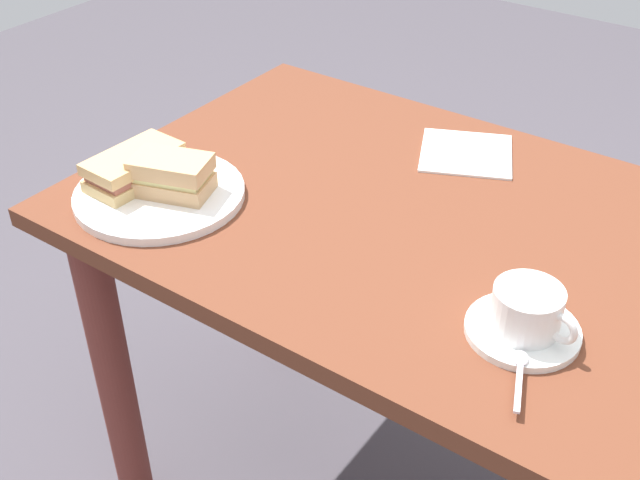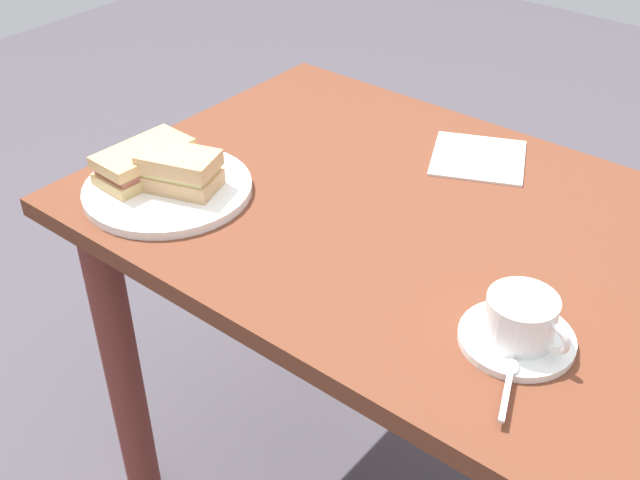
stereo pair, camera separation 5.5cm
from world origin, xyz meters
TOP-DOWN VIEW (x-y plane):
  - dining_table at (0.00, 0.00)m, footprint 1.24×0.68m
  - sandwich_plate at (0.46, 0.19)m, footprint 0.26×0.26m
  - sandwich_front at (0.43, 0.18)m, footprint 0.13×0.10m
  - sandwich_back at (0.51, 0.19)m, footprint 0.09×0.15m
  - coffee_saucer at (-0.12, 0.15)m, footprint 0.14×0.14m
  - coffee_cup at (-0.13, 0.15)m, footprint 0.11×0.09m
  - spoon at (-0.15, 0.23)m, footprint 0.05×0.10m
  - napkin at (0.13, -0.21)m, footprint 0.20×0.20m

SIDE VIEW (x-z plane):
  - dining_table at x=0.00m, z-range 0.23..0.94m
  - napkin at x=0.13m, z-range 0.71..0.72m
  - coffee_saucer at x=-0.12m, z-range 0.71..0.72m
  - sandwich_plate at x=0.46m, z-range 0.71..0.73m
  - spoon at x=-0.15m, z-range 0.72..0.73m
  - sandwich_back at x=0.51m, z-range 0.73..0.77m
  - coffee_cup at x=-0.13m, z-range 0.72..0.78m
  - sandwich_front at x=0.43m, z-range 0.73..0.78m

